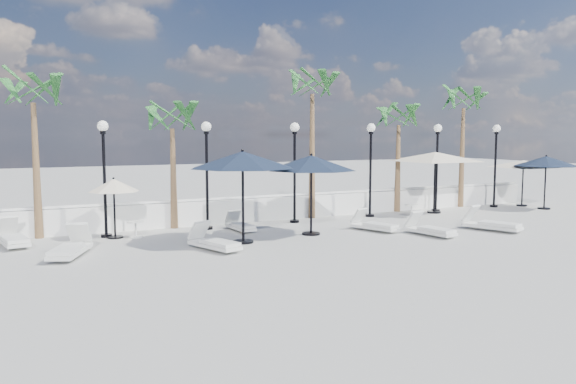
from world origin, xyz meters
name	(u,v)px	position (x,y,z in m)	size (l,w,h in m)	color
ground	(399,255)	(0.00, 0.00, 0.00)	(100.00, 100.00, 0.00)	#A09F9A
balustrade	(283,207)	(0.00, 7.50, 0.47)	(26.00, 0.30, 1.01)	white
lamppost_1	(104,162)	(-7.00, 6.50, 2.49)	(0.36, 0.36, 3.84)	black
lamppost_2	(207,160)	(-3.50, 6.50, 2.49)	(0.36, 0.36, 3.84)	black
lamppost_3	(295,158)	(0.00, 6.50, 2.49)	(0.36, 0.36, 3.84)	black
lamppost_4	(371,156)	(3.50, 6.50, 2.49)	(0.36, 0.36, 3.84)	black
lamppost_5	(437,155)	(7.00, 6.50, 2.49)	(0.36, 0.36, 3.84)	black
lamppost_6	(496,154)	(10.50, 6.50, 2.49)	(0.36, 0.36, 3.84)	black
palm_0	(33,98)	(-9.00, 7.30, 4.53)	(2.60, 2.60, 5.50)	brown
palm_1	(172,124)	(-4.50, 7.30, 3.75)	(2.60, 2.60, 4.70)	brown
palm_2	(312,91)	(1.20, 7.30, 5.12)	(2.60, 2.60, 6.10)	brown
palm_3	(399,121)	(5.50, 7.30, 3.95)	(2.60, 2.60, 4.90)	brown
palm_4	(464,105)	(9.20, 7.30, 4.73)	(2.60, 2.60, 5.70)	brown
lounger_0	(12,238)	(-9.79, 6.22, 0.25)	(1.01, 2.07, 0.74)	silver
lounger_1	(70,248)	(-8.36, 3.79, 0.26)	(1.41, 2.13, 0.76)	silver
lounger_2	(214,242)	(-4.48, 2.92, 0.24)	(1.19, 1.97, 0.70)	silver
lounger_3	(375,225)	(1.65, 3.53, 0.22)	(1.14, 1.87, 0.67)	silver
lounger_4	(240,225)	(-2.58, 5.68, 0.20)	(0.61, 1.65, 0.61)	silver
lounger_5	(430,229)	(2.79, 1.94, 0.23)	(0.91, 1.90, 0.68)	silver
lounger_6	(492,224)	(5.38, 1.74, 0.25)	(1.33, 2.12, 0.76)	silver
side_table_0	(84,239)	(-7.86, 4.89, 0.27)	(0.46, 0.46, 0.45)	silver
side_table_1	(136,228)	(-6.14, 6.02, 0.33)	(0.56, 0.56, 0.54)	silver
side_table_2	(412,210)	(4.87, 5.51, 0.32)	(0.55, 0.55, 0.54)	silver
parasol_navy_left	(243,160)	(-3.29, 3.59, 2.59)	(3.33, 3.33, 2.94)	black
parasol_navy_mid	(311,163)	(-0.69, 3.91, 2.42)	(3.08, 3.08, 2.76)	black
parasol_navy_right	(546,161)	(12.00, 4.95, 2.17)	(2.76, 2.76, 2.47)	black
parasol_cream_sq_a	(435,152)	(6.64, 6.20, 2.62)	(5.77, 5.77, 2.83)	black
parasol_cream_sq_b	(524,160)	(12.00, 6.20, 2.16)	(4.67, 4.67, 2.34)	black
parasol_cream_small	(114,186)	(-6.76, 6.20, 1.71)	(1.63, 1.63, 2.00)	black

